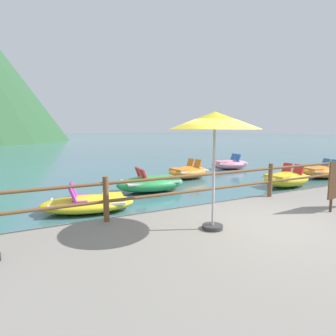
{
  "coord_description": "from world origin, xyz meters",
  "views": [
    {
      "loc": [
        -4.01,
        -4.23,
        2.33
      ],
      "look_at": [
        0.92,
        5.0,
        0.9
      ],
      "focal_mm": 31.0,
      "sensor_mm": 36.0,
      "label": 1
    }
  ],
  "objects_px": {
    "pedal_boat_6": "(88,203)",
    "pedal_boat_7": "(323,172)",
    "beach_umbrella": "(215,122)",
    "pedal_boat_3": "(230,164)",
    "pedal_boat_2": "(151,183)",
    "pedal_boat_4": "(188,172)",
    "pedal_boat_1": "(286,179)"
  },
  "relations": [
    {
      "from": "pedal_boat_2",
      "to": "pedal_boat_3",
      "type": "relative_size",
      "value": 1.09
    },
    {
      "from": "pedal_boat_7",
      "to": "pedal_boat_2",
      "type": "bearing_deg",
      "value": 172.02
    },
    {
      "from": "beach_umbrella",
      "to": "pedal_boat_3",
      "type": "relative_size",
      "value": 0.91
    },
    {
      "from": "pedal_boat_2",
      "to": "pedal_boat_6",
      "type": "height_order",
      "value": "pedal_boat_2"
    },
    {
      "from": "pedal_boat_1",
      "to": "pedal_boat_2",
      "type": "distance_m",
      "value": 5.5
    },
    {
      "from": "beach_umbrella",
      "to": "pedal_boat_3",
      "type": "distance_m",
      "value": 11.76
    },
    {
      "from": "pedal_boat_6",
      "to": "pedal_boat_1",
      "type": "bearing_deg",
      "value": -1.26
    },
    {
      "from": "pedal_boat_1",
      "to": "pedal_boat_7",
      "type": "xyz_separation_m",
      "value": [
        3.2,
        0.58,
        -0.01
      ]
    },
    {
      "from": "beach_umbrella",
      "to": "pedal_boat_7",
      "type": "relative_size",
      "value": 0.9
    },
    {
      "from": "pedal_boat_1",
      "to": "pedal_boat_2",
      "type": "relative_size",
      "value": 0.88
    },
    {
      "from": "pedal_boat_3",
      "to": "pedal_boat_4",
      "type": "bearing_deg",
      "value": -157.64
    },
    {
      "from": "pedal_boat_3",
      "to": "pedal_boat_4",
      "type": "distance_m",
      "value": 4.13
    },
    {
      "from": "pedal_boat_3",
      "to": "pedal_boat_7",
      "type": "distance_m",
      "value": 4.86
    },
    {
      "from": "pedal_boat_3",
      "to": "pedal_boat_6",
      "type": "bearing_deg",
      "value": -152.05
    },
    {
      "from": "pedal_boat_3",
      "to": "pedal_boat_6",
      "type": "height_order",
      "value": "pedal_boat_3"
    },
    {
      "from": "pedal_boat_6",
      "to": "pedal_boat_7",
      "type": "bearing_deg",
      "value": 2.11
    },
    {
      "from": "beach_umbrella",
      "to": "pedal_boat_1",
      "type": "height_order",
      "value": "beach_umbrella"
    },
    {
      "from": "pedal_boat_2",
      "to": "pedal_boat_3",
      "type": "xyz_separation_m",
      "value": [
        6.54,
        3.31,
        -0.02
      ]
    },
    {
      "from": "pedal_boat_1",
      "to": "pedal_boat_4",
      "type": "relative_size",
      "value": 1.05
    },
    {
      "from": "pedal_boat_3",
      "to": "pedal_boat_7",
      "type": "bearing_deg",
      "value": -67.47
    },
    {
      "from": "pedal_boat_6",
      "to": "pedal_boat_2",
      "type": "bearing_deg",
      "value": 30.56
    },
    {
      "from": "pedal_boat_2",
      "to": "pedal_boat_7",
      "type": "distance_m",
      "value": 8.49
    },
    {
      "from": "pedal_boat_3",
      "to": "pedal_boat_6",
      "type": "xyz_separation_m",
      "value": [
        -9.23,
        -4.9,
        -0.05
      ]
    },
    {
      "from": "pedal_boat_2",
      "to": "pedal_boat_3",
      "type": "height_order",
      "value": "pedal_boat_2"
    },
    {
      "from": "pedal_boat_1",
      "to": "pedal_boat_3",
      "type": "xyz_separation_m",
      "value": [
        1.34,
        5.07,
        -0.03
      ]
    },
    {
      "from": "pedal_boat_4",
      "to": "pedal_boat_7",
      "type": "bearing_deg",
      "value": -27.22
    },
    {
      "from": "beach_umbrella",
      "to": "pedal_boat_6",
      "type": "xyz_separation_m",
      "value": [
        -1.54,
        3.73,
        -2.21
      ]
    },
    {
      "from": "beach_umbrella",
      "to": "pedal_boat_7",
      "type": "bearing_deg",
      "value": 23.43
    },
    {
      "from": "beach_umbrella",
      "to": "pedal_boat_1",
      "type": "relative_size",
      "value": 0.94
    },
    {
      "from": "pedal_boat_2",
      "to": "beach_umbrella",
      "type": "bearing_deg",
      "value": -102.15
    },
    {
      "from": "pedal_boat_3",
      "to": "pedal_boat_4",
      "type": "height_order",
      "value": "pedal_boat_4"
    },
    {
      "from": "pedal_boat_2",
      "to": "pedal_boat_7",
      "type": "bearing_deg",
      "value": -7.98
    }
  ]
}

